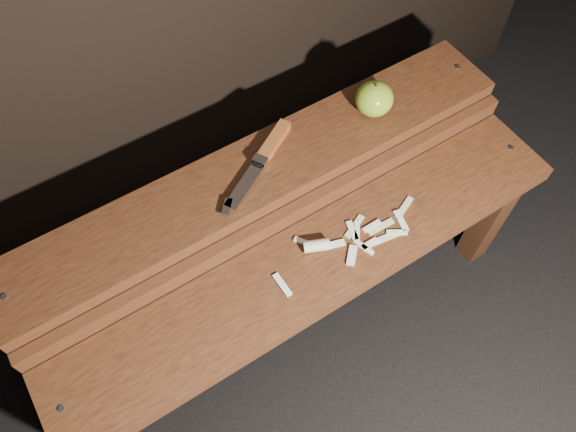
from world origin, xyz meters
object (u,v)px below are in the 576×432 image
bench_front_tier (318,279)px  bench_rear_tier (263,191)px  apple (374,99)px  knife (267,152)px

bench_front_tier → bench_rear_tier: (0.00, 0.23, 0.06)m
bench_rear_tier → apple: apple is taller
bench_front_tier → apple: size_ratio=13.31×
bench_front_tier → knife: bearing=83.5°
bench_rear_tier → apple: size_ratio=13.31×
bench_front_tier → knife: (0.03, 0.25, 0.16)m
bench_rear_tier → knife: knife is taller
bench_rear_tier → knife: (0.03, 0.02, 0.10)m
bench_rear_tier → knife: size_ratio=4.88×
bench_front_tier → knife: knife is taller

